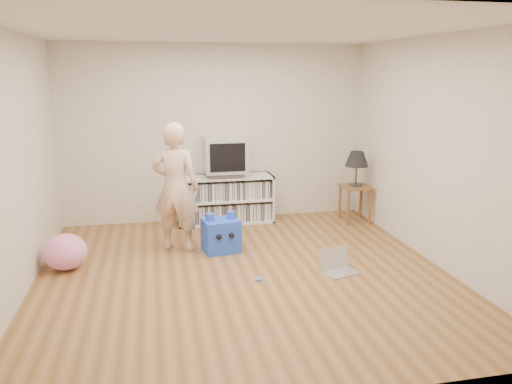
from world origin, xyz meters
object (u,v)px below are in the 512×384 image
at_px(side_table, 355,195).
at_px(table_lamp, 357,160).
at_px(plush_pink, 65,252).
at_px(crt_tv, 225,155).
at_px(person, 176,188).
at_px(media_unit, 225,199).
at_px(dvd_deck, 225,174).
at_px(laptop, 337,265).
at_px(plush_blue, 221,235).

xyz_separation_m(side_table, table_lamp, (0.00, 0.00, 0.53)).
relative_size(table_lamp, plush_pink, 1.07).
relative_size(crt_tv, person, 0.37).
relative_size(media_unit, person, 0.87).
bearing_deg(media_unit, dvd_deck, -90.00).
bearing_deg(laptop, crt_tv, 98.15).
xyz_separation_m(table_lamp, plush_blue, (-2.13, -0.86, -0.73)).
relative_size(side_table, plush_blue, 1.10).
bearing_deg(plush_pink, crt_tv, 35.25).
bearing_deg(side_table, crt_tv, 169.02).
bearing_deg(media_unit, table_lamp, -11.53).
relative_size(dvd_deck, plush_blue, 0.90).
height_order(media_unit, plush_pink, media_unit).
height_order(table_lamp, laptop, table_lamp).
distance_m(media_unit, table_lamp, 2.02).
distance_m(side_table, plush_pink, 4.09).
xyz_separation_m(dvd_deck, crt_tv, (-0.00, -0.00, 0.29)).
bearing_deg(dvd_deck, plush_pink, -144.68).
bearing_deg(dvd_deck, person, -125.76).
xyz_separation_m(person, plush_pink, (-1.28, -0.39, -0.60)).
bearing_deg(dvd_deck, plush_blue, -101.05).
height_order(table_lamp, person, person).
height_order(side_table, table_lamp, table_lamp).
relative_size(dvd_deck, crt_tv, 0.75).
distance_m(dvd_deck, crt_tv, 0.29).
bearing_deg(plush_blue, person, 153.35).
bearing_deg(plush_pink, side_table, 15.36).
relative_size(table_lamp, laptop, 1.16).
xyz_separation_m(media_unit, crt_tv, (0.00, -0.02, 0.67)).
distance_m(dvd_deck, plush_blue, 1.36).
height_order(person, plush_pink, person).
height_order(crt_tv, plush_pink, crt_tv).
height_order(side_table, person, person).
bearing_deg(laptop, table_lamp, 46.42).
distance_m(table_lamp, laptop, 2.19).
distance_m(dvd_deck, side_table, 1.95).
relative_size(media_unit, laptop, 3.14).
bearing_deg(media_unit, laptop, -66.34).
bearing_deg(plush_blue, table_lamp, 12.70).
distance_m(crt_tv, laptop, 2.53).
relative_size(person, laptop, 3.62).
height_order(crt_tv, table_lamp, crt_tv).
height_order(media_unit, plush_blue, media_unit).
bearing_deg(side_table, media_unit, 168.47).
bearing_deg(plush_blue, plush_pink, 177.64).
xyz_separation_m(dvd_deck, side_table, (1.89, -0.37, -0.32)).
relative_size(dvd_deck, person, 0.28).
relative_size(side_table, plush_pink, 1.14).
xyz_separation_m(table_lamp, laptop, (-0.94, -1.78, -0.87)).
bearing_deg(side_table, laptop, -117.89).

